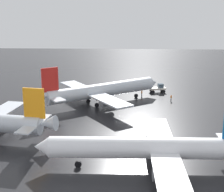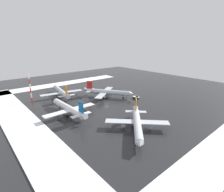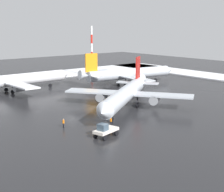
# 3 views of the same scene
# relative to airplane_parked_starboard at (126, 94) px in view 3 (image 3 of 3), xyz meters

# --- Properties ---
(ground_plane) EXTENTS (240.00, 240.00, 0.00)m
(ground_plane) POSITION_rel_airplane_parked_starboard_xyz_m (9.40, -8.02, -3.53)
(ground_plane) COLOR #232326
(airplane_parked_starboard) EXTENTS (31.22, 26.87, 10.69)m
(airplane_parked_starboard) POSITION_rel_airplane_parked_starboard_xyz_m (0.00, 0.00, 0.00)
(airplane_parked_starboard) COLOR silver
(airplane_parked_starboard) RESTS_ON ground_plane
(airplane_far_rear) EXTENTS (34.81, 28.79, 10.35)m
(airplane_far_rear) POSITION_rel_airplane_parked_starboard_xyz_m (10.54, -35.25, -0.11)
(airplane_far_rear) COLOR white
(airplane_far_rear) RESTS_ON ground_plane
(airplane_distant_tail) EXTENTS (35.13, 29.32, 10.45)m
(airplane_distant_tail) POSITION_rel_airplane_parked_starboard_xyz_m (-22.36, -24.29, -0.08)
(airplane_distant_tail) COLOR silver
(airplane_distant_tail) RESTS_ON ground_plane
(pushback_tug) EXTENTS (4.99, 3.24, 2.50)m
(pushback_tug) POSITION_rel_airplane_parked_starboard_xyz_m (15.97, 12.70, -2.25)
(pushback_tug) COLOR silver
(pushback_tug) RESTS_ON ground_plane
(ground_crew_by_nose_gear) EXTENTS (0.36, 0.36, 1.71)m
(ground_crew_by_nose_gear) POSITION_rel_airplane_parked_starboard_xyz_m (18.53, 3.46, -2.56)
(ground_crew_by_nose_gear) COLOR black
(ground_crew_by_nose_gear) RESTS_ON ground_plane
(ground_crew_beside_wing) EXTENTS (0.36, 0.36, 1.71)m
(ground_crew_beside_wing) POSITION_rel_airplane_parked_starboard_xyz_m (11.02, 8.17, -2.56)
(ground_crew_beside_wing) COLOR black
(ground_crew_beside_wing) RESTS_ON ground_plane
(antenna_mast) EXTENTS (0.70, 0.70, 18.39)m
(antenna_mast) POSITION_rel_airplane_parked_starboard_xyz_m (-22.82, -44.27, 5.66)
(antenna_mast) COLOR red
(antenna_mast) RESTS_ON ground_plane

